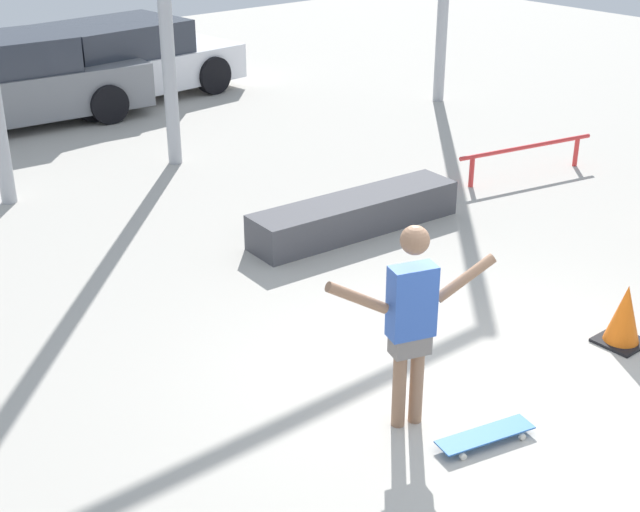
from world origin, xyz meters
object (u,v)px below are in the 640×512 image
(skateboard, at_px, (485,435))
(grind_box, at_px, (355,214))
(parked_car_grey, at_px, (4,84))
(parked_car_white, at_px, (124,62))
(skateboarder, at_px, (411,316))
(traffic_cone, at_px, (625,315))
(grind_rail, at_px, (526,152))

(skateboard, height_order, grind_box, grind_box)
(parked_car_grey, height_order, parked_car_white, parked_car_grey)
(skateboarder, bearing_deg, parked_car_white, 91.26)
(skateboard, distance_m, traffic_cone, 2.22)
(skateboard, height_order, parked_car_white, parked_car_white)
(skateboard, relative_size, grind_box, 0.31)
(traffic_cone, bearing_deg, parked_car_white, 85.65)
(skateboarder, height_order, skateboard, skateboarder)
(skateboarder, relative_size, traffic_cone, 2.88)
(grind_box, bearing_deg, skateboarder, -125.89)
(grind_rail, relative_size, traffic_cone, 3.77)
(skateboarder, xyz_separation_m, parked_car_grey, (0.92, 10.49, -0.28))
(grind_box, bearing_deg, parked_car_grey, 101.43)
(grind_box, xyz_separation_m, grind_rail, (3.23, -0.05, 0.14))
(grind_box, distance_m, parked_car_white, 7.64)
(skateboard, xyz_separation_m, grind_box, (2.08, 3.87, 0.15))
(grind_box, xyz_separation_m, parked_car_white, (0.97, 7.56, 0.48))
(grind_rail, height_order, traffic_cone, traffic_cone)
(skateboard, xyz_separation_m, parked_car_white, (3.05, 11.44, 0.63))
(skateboarder, xyz_separation_m, traffic_cone, (2.49, -0.38, -0.70))
(traffic_cone, bearing_deg, skateboarder, 171.23)
(parked_car_grey, relative_size, traffic_cone, 7.69)
(grind_rail, bearing_deg, skateboard, -144.26)
(skateboarder, relative_size, grind_rail, 0.76)
(skateboarder, xyz_separation_m, parked_car_white, (3.35, 10.85, -0.30))
(skateboarder, height_order, grind_rail, skateboarder)
(skateboard, distance_m, grind_box, 4.40)
(skateboard, bearing_deg, grind_box, 75.09)
(grind_rail, relative_size, parked_car_white, 0.51)
(skateboard, relative_size, parked_car_grey, 0.18)
(skateboard, bearing_deg, parked_car_grey, 100.12)
(skateboard, relative_size, grind_rail, 0.38)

